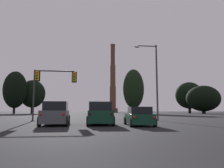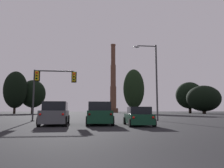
# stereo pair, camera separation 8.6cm
# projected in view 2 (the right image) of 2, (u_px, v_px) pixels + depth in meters

# --- Properties ---
(hatchback_right_lane_front) EXTENTS (2.07, 4.17, 1.44)m
(hatchback_right_lane_front) POSITION_uv_depth(u_px,v_px,m) (138.00, 117.00, 16.86)
(hatchback_right_lane_front) COLOR #0F3823
(hatchback_right_lane_front) RESTS_ON ground_plane
(suv_left_lane_front) EXTENTS (2.26, 4.96, 1.86)m
(suv_left_lane_front) POSITION_uv_depth(u_px,v_px,m) (55.00, 114.00, 17.71)
(suv_left_lane_front) COLOR #4C4F54
(suv_left_lane_front) RESTS_ON ground_plane
(suv_center_lane_front) EXTENTS (2.23, 4.95, 1.86)m
(suv_center_lane_front) POSITION_uv_depth(u_px,v_px,m) (99.00, 114.00, 18.21)
(suv_center_lane_front) COLOR #0F3823
(suv_center_lane_front) RESTS_ON ground_plane
(traffic_light_overhead_left) EXTENTS (4.87, 0.50, 5.71)m
(traffic_light_overhead_left) POSITION_uv_depth(u_px,v_px,m) (48.00, 82.00, 24.49)
(traffic_light_overhead_left) COLOR #2D2D30
(traffic_light_overhead_left) RESTS_ON ground_plane
(street_lamp) EXTENTS (2.72, 0.36, 8.84)m
(street_lamp) POSITION_uv_depth(u_px,v_px,m) (153.00, 74.00, 25.29)
(street_lamp) COLOR #38383A
(street_lamp) RESTS_ON ground_plane
(smokestack) EXTENTS (5.62, 5.62, 39.98)m
(smokestack) POSITION_uv_depth(u_px,v_px,m) (113.00, 85.00, 125.83)
(smokestack) COLOR #523427
(smokestack) RESTS_ON ground_plane
(treeline_center_right) EXTENTS (8.27, 7.45, 15.30)m
(treeline_center_right) POSITION_uv_depth(u_px,v_px,m) (15.00, 90.00, 78.37)
(treeline_center_right) COLOR black
(treeline_center_right) RESTS_ON ground_plane
(treeline_center_left) EXTENTS (7.59, 6.83, 16.08)m
(treeline_center_left) POSITION_uv_depth(u_px,v_px,m) (134.00, 89.00, 78.62)
(treeline_center_left) COLOR black
(treeline_center_left) RESTS_ON ground_plane
(treeline_far_right) EXTENTS (9.40, 8.46, 12.85)m
(treeline_far_right) POSITION_uv_depth(u_px,v_px,m) (33.00, 94.00, 83.43)
(treeline_far_right) COLOR black
(treeline_far_right) RESTS_ON ground_plane
(treeline_far_left) EXTENTS (11.34, 10.21, 12.95)m
(treeline_far_left) POSITION_uv_depth(u_px,v_px,m) (189.00, 95.00, 90.45)
(treeline_far_left) COLOR black
(treeline_far_left) RESTS_ON ground_plane
(treeline_right_mid) EXTENTS (12.61, 11.35, 10.51)m
(treeline_right_mid) POSITION_uv_depth(u_px,v_px,m) (204.00, 98.00, 81.43)
(treeline_right_mid) COLOR black
(treeline_right_mid) RESTS_ON ground_plane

